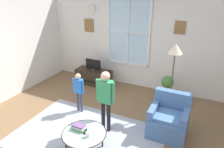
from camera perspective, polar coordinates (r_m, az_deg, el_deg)
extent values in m
cube|color=brown|center=(4.54, -7.09, -17.39)|extent=(6.25, 6.35, 0.02)
cube|color=silver|center=(6.32, 6.86, 8.40)|extent=(5.65, 0.12, 2.70)
cube|color=silver|center=(6.28, 4.47, 11.07)|extent=(1.27, 0.02, 1.89)
cube|color=white|center=(6.52, 4.15, 2.88)|extent=(1.33, 0.04, 0.06)
cube|color=white|center=(6.51, -0.90, 11.57)|extent=(0.06, 0.04, 1.89)
cube|color=white|center=(6.06, 10.07, 10.37)|extent=(0.06, 0.04, 1.89)
cube|color=white|center=(6.26, 4.40, 11.04)|extent=(0.03, 0.04, 1.89)
cube|color=white|center=(6.26, 4.40, 11.04)|extent=(1.27, 0.04, 0.03)
cube|color=olive|center=(6.84, -6.23, 12.90)|extent=(0.32, 0.03, 0.40)
cube|color=olive|center=(5.86, 17.84, 11.82)|extent=(0.28, 0.03, 0.34)
cylinder|color=silver|center=(6.69, -5.44, 17.12)|extent=(0.24, 0.04, 0.24)
cube|color=#999EAD|center=(4.62, -6.77, -16.31)|extent=(3.02, 2.00, 0.01)
cube|color=#2D2319|center=(6.70, -4.99, -0.75)|extent=(1.12, 0.45, 0.47)
cube|color=black|center=(6.55, -5.98, -2.03)|extent=(1.01, 0.02, 0.02)
cylinder|color=#4C4C4C|center=(6.60, -5.06, 1.30)|extent=(0.08, 0.08, 0.05)
cube|color=black|center=(6.55, -5.11, 2.61)|extent=(0.50, 0.05, 0.31)
cube|color=black|center=(6.52, -5.23, 2.53)|extent=(0.46, 0.01, 0.27)
cube|color=#476B9E|center=(4.68, 14.79, -13.27)|extent=(0.76, 0.72, 0.42)
cube|color=#476B9E|center=(4.70, 16.10, -6.94)|extent=(0.76, 0.16, 0.45)
cube|color=#476B9E|center=(4.56, 11.21, -9.27)|extent=(0.12, 0.65, 0.20)
cube|color=#476B9E|center=(4.48, 19.25, -10.84)|extent=(0.12, 0.65, 0.20)
cube|color=#4D73AA|center=(4.50, 14.98, -11.04)|extent=(0.61, 0.50, 0.08)
cylinder|color=#99B2B7|center=(4.05, -7.51, -15.55)|extent=(0.81, 0.81, 0.02)
torus|color=#3F3328|center=(4.05, -7.51, -15.55)|extent=(0.83, 0.83, 0.02)
cylinder|color=#33281E|center=(4.45, -8.34, -15.00)|extent=(0.04, 0.04, 0.40)
cylinder|color=#33281E|center=(4.24, -2.63, -16.90)|extent=(0.04, 0.04, 0.40)
cylinder|color=#33281E|center=(4.15, -12.24, -18.54)|extent=(0.04, 0.04, 0.40)
cube|color=#53AE62|center=(4.14, -8.83, -14.34)|extent=(0.26, 0.16, 0.03)
cube|color=#A39054|center=(4.12, -8.86, -14.07)|extent=(0.20, 0.16, 0.02)
cube|color=#B0BBCB|center=(4.11, -8.87, -13.83)|extent=(0.26, 0.17, 0.02)
cube|color=#6C4B7C|center=(4.09, -8.90, -13.53)|extent=(0.23, 0.14, 0.03)
cylinder|color=white|center=(3.92, -6.51, -15.91)|extent=(0.08, 0.08, 0.10)
cube|color=black|center=(4.06, -7.21, -15.12)|extent=(0.08, 0.15, 0.02)
cube|color=black|center=(4.11, -7.70, -14.62)|extent=(0.07, 0.15, 0.02)
cylinder|color=#333851|center=(5.33, -9.14, -7.31)|extent=(0.06, 0.06, 0.51)
cylinder|color=#333851|center=(5.28, -8.28, -7.56)|extent=(0.06, 0.06, 0.51)
cube|color=blue|center=(5.10, -9.00, -3.20)|extent=(0.22, 0.11, 0.36)
sphere|color=#D8AD8C|center=(5.00, -9.17, -0.62)|extent=(0.14, 0.14, 0.14)
cylinder|color=blue|center=(5.15, -10.33, -2.82)|extent=(0.05, 0.05, 0.33)
cylinder|color=blue|center=(5.01, -7.92, -3.40)|extent=(0.05, 0.05, 0.33)
cylinder|color=black|center=(4.59, -2.38, -11.11)|extent=(0.08, 0.08, 0.69)
cylinder|color=black|center=(4.54, -0.91, -11.52)|extent=(0.08, 0.08, 0.69)
cube|color=#338C59|center=(4.26, -1.74, -4.75)|extent=(0.30, 0.16, 0.49)
sphere|color=#D8AD8C|center=(4.12, -1.79, -0.59)|extent=(0.19, 0.19, 0.19)
cylinder|color=#338C59|center=(4.31, -3.93, -4.10)|extent=(0.06, 0.06, 0.44)
cylinder|color=#338C59|center=(4.17, 0.27, -5.06)|extent=(0.06, 0.06, 0.44)
cylinder|color=#4C565B|center=(6.00, 14.35, -5.66)|extent=(0.33, 0.33, 0.23)
cylinder|color=#4C7238|center=(5.92, 14.52, -4.12)|extent=(0.02, 0.02, 0.13)
sphere|color=#447936|center=(5.82, 14.74, -2.12)|extent=(0.33, 0.33, 0.33)
cylinder|color=black|center=(5.48, 14.85, -9.86)|extent=(0.26, 0.26, 0.03)
cylinder|color=brown|center=(5.13, 15.69, -2.75)|extent=(0.03, 0.03, 1.53)
cone|color=beige|center=(4.83, 16.78, 6.56)|extent=(0.32, 0.32, 0.22)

